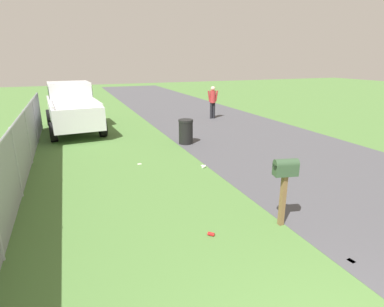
# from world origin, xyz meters

# --- Properties ---
(road_asphalt) EXTENTS (60.00, 6.27, 0.01)m
(road_asphalt) POSITION_xyz_m (6.00, -4.50, 0.00)
(road_asphalt) COLOR #47474C
(road_asphalt) RESTS_ON ground
(mailbox) EXTENTS (0.29, 0.47, 1.35)m
(mailbox) POSITION_xyz_m (3.62, -1.29, 1.07)
(mailbox) COLOR brown
(mailbox) RESTS_ON ground
(pickup_truck) EXTENTS (5.32, 2.43, 2.09)m
(pickup_truck) POSITION_xyz_m (14.04, 2.16, 1.10)
(pickup_truck) COLOR silver
(pickup_truck) RESTS_ON ground
(trash_bin) EXTENTS (0.55, 0.55, 0.92)m
(trash_bin) POSITION_xyz_m (9.89, -1.70, 0.47)
(trash_bin) COLOR black
(trash_bin) RESTS_ON ground
(pedestrian) EXTENTS (0.30, 0.57, 1.71)m
(pedestrian) POSITION_xyz_m (14.16, -4.85, 0.99)
(pedestrian) COLOR black
(pedestrian) RESTS_ON ground
(fence_section) EXTENTS (15.57, 0.07, 1.65)m
(fence_section) POSITION_xyz_m (6.95, 3.54, 0.90)
(fence_section) COLOR #9EA3A8
(fence_section) RESTS_ON ground
(litter_cup_midfield_b) EXTENTS (0.11, 0.12, 0.08)m
(litter_cup_midfield_b) POSITION_xyz_m (7.15, -1.23, 0.04)
(litter_cup_midfield_b) COLOR white
(litter_cup_midfield_b) RESTS_ON ground
(litter_wrapper_far_scatter) EXTENTS (0.13, 0.10, 0.01)m
(litter_wrapper_far_scatter) POSITION_xyz_m (2.26, -1.63, 0.00)
(litter_wrapper_far_scatter) COLOR silver
(litter_wrapper_far_scatter) RESTS_ON ground
(litter_wrapper_by_mailbox) EXTENTS (0.14, 0.12, 0.01)m
(litter_wrapper_by_mailbox) POSITION_xyz_m (7.34, -1.28, 0.00)
(litter_wrapper_by_mailbox) COLOR silver
(litter_wrapper_by_mailbox) RESTS_ON ground
(litter_wrapper_near_hydrant) EXTENTS (0.09, 0.12, 0.01)m
(litter_wrapper_near_hydrant) POSITION_xyz_m (8.20, 0.47, 0.00)
(litter_wrapper_near_hydrant) COLOR silver
(litter_wrapper_near_hydrant) RESTS_ON ground
(litter_can_midfield_a) EXTENTS (0.13, 0.13, 0.07)m
(litter_can_midfield_a) POSITION_xyz_m (3.76, 0.13, 0.03)
(litter_can_midfield_a) COLOR red
(litter_can_midfield_a) RESTS_ON ground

